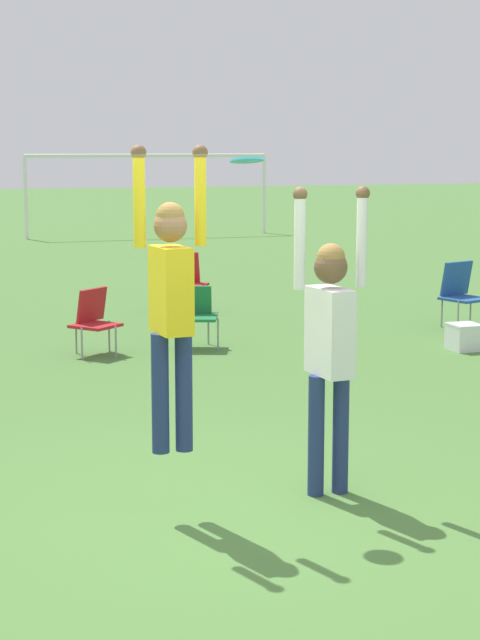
# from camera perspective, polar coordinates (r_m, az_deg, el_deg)

# --- Properties ---
(ground_plane) EXTENTS (120.00, 120.00, 0.00)m
(ground_plane) POSITION_cam_1_polar(r_m,az_deg,el_deg) (7.47, -1.41, -10.71)
(ground_plane) COLOR #4C7A38
(person_jumping) EXTENTS (0.52, 0.39, 2.10)m
(person_jumping) POSITION_cam_1_polar(r_m,az_deg,el_deg) (7.23, -3.70, 1.47)
(person_jumping) COLOR navy
(person_jumping) RESTS_ON ground_plane
(person_defending) EXTENTS (0.59, 0.45, 2.27)m
(person_defending) POSITION_cam_1_polar(r_m,az_deg,el_deg) (7.77, 4.81, -0.65)
(person_defending) COLOR navy
(person_defending) RESTS_ON ground_plane
(frisbee) EXTENTS (0.24, 0.24, 0.05)m
(frisbee) POSITION_cam_1_polar(r_m,az_deg,el_deg) (7.54, 0.37, 8.52)
(frisbee) COLOR #2D9EDB
(camping_chair_0) EXTENTS (0.69, 0.77, 0.81)m
(camping_chair_0) POSITION_cam_1_polar(r_m,az_deg,el_deg) (13.32, -7.80, 0.15)
(camping_chair_0) COLOR gray
(camping_chair_0) RESTS_ON ground_plane
(camping_chair_1) EXTENTS (0.77, 0.85, 0.93)m
(camping_chair_1) POSITION_cam_1_polar(r_m,az_deg,el_deg) (16.67, -2.96, 2.28)
(camping_chair_1) COLOR gray
(camping_chair_1) RESTS_ON ground_plane
(camping_chair_2) EXTENTS (0.68, 0.74, 0.94)m
(camping_chair_2) POSITION_cam_1_polar(r_m,az_deg,el_deg) (15.46, 11.71, 1.56)
(camping_chair_2) COLOR gray
(camping_chair_2) RESTS_ON ground_plane
(camping_chair_4) EXTENTS (0.65, 0.70, 0.78)m
(camping_chair_4) POSITION_cam_1_polar(r_m,az_deg,el_deg) (13.68, -2.43, 0.47)
(camping_chair_4) COLOR gray
(camping_chair_4) RESTS_ON ground_plane
(cooler_box) EXTENTS (0.37, 0.40, 0.33)m
(cooler_box) POSITION_cam_1_polar(r_m,az_deg,el_deg) (13.82, 11.89, -0.88)
(cooler_box) COLOR white
(cooler_box) RESTS_ON ground_plane
(soccer_goal) EXTENTS (7.10, 0.10, 2.35)m
(soccer_goal) POSITION_cam_1_polar(r_m,az_deg,el_deg) (30.96, -4.90, 7.89)
(soccer_goal) COLOR white
(soccer_goal) RESTS_ON ground_plane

